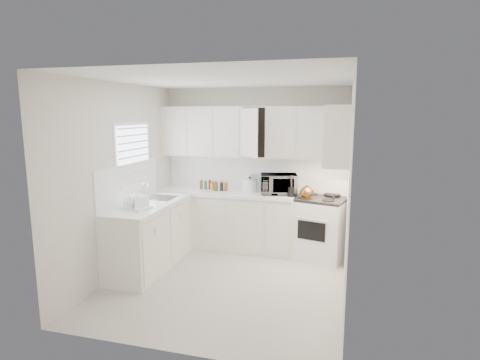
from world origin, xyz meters
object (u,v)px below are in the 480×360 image
(tea_kettle, at_px, (307,192))
(rice_cooker, at_px, (250,184))
(microwave, at_px, (279,182))
(utensil_crock, at_px, (291,186))
(stove, at_px, (319,219))
(dish_rack, at_px, (136,201))

(tea_kettle, height_order, rice_cooker, rice_cooker)
(microwave, bearing_deg, utensil_crock, -50.28)
(microwave, height_order, utensil_crock, microwave)
(tea_kettle, xyz_separation_m, microwave, (-0.45, 0.22, 0.09))
(stove, bearing_deg, utensil_crock, -151.22)
(rice_cooker, bearing_deg, stove, -12.47)
(tea_kettle, distance_m, microwave, 0.51)
(stove, bearing_deg, microwave, -170.37)
(stove, relative_size, tea_kettle, 5.11)
(stove, xyz_separation_m, tea_kettle, (-0.18, -0.16, 0.45))
(rice_cooker, bearing_deg, utensil_crock, -24.09)
(stove, height_order, rice_cooker, stove)
(microwave, distance_m, dish_rack, 2.20)
(utensil_crock, bearing_deg, microwave, 143.66)
(tea_kettle, relative_size, microwave, 0.42)
(utensil_crock, bearing_deg, dish_rack, -146.17)
(stove, height_order, utensil_crock, utensil_crock)
(microwave, xyz_separation_m, dish_rack, (-1.68, -1.43, -0.09))
(stove, xyz_separation_m, rice_cooker, (-1.12, 0.12, 0.47))
(microwave, height_order, dish_rack, microwave)
(stove, height_order, dish_rack, stove)
(utensil_crock, distance_m, dish_rack, 2.28)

